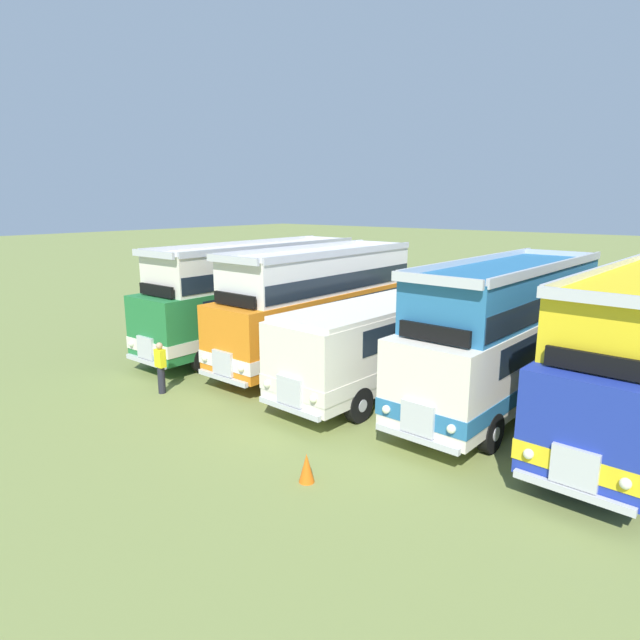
# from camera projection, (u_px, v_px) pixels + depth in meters

# --- Properties ---
(ground_plane) EXTENTS (200.00, 200.00, 0.00)m
(ground_plane) POSITION_uv_depth(u_px,v_px,m) (398.00, 381.00, 19.01)
(ground_plane) COLOR olive
(bus_first_in_row) EXTENTS (2.69, 11.18, 4.52)m
(bus_first_in_row) POSITION_uv_depth(u_px,v_px,m) (258.00, 293.00, 23.20)
(bus_first_in_row) COLOR #237538
(bus_first_in_row) RESTS_ON ground
(bus_second_in_row) EXTENTS (2.65, 9.74, 4.52)m
(bus_second_in_row) POSITION_uv_depth(u_px,v_px,m) (320.00, 303.00, 20.80)
(bus_second_in_row) COLOR orange
(bus_second_in_row) RESTS_ON ground
(bus_third_in_row) EXTENTS (2.96, 10.31, 2.99)m
(bus_third_in_row) POSITION_uv_depth(u_px,v_px,m) (395.00, 335.00, 18.38)
(bus_third_in_row) COLOR silver
(bus_third_in_row) RESTS_ON ground
(bus_fourth_in_row) EXTENTS (2.86, 10.07, 4.52)m
(bus_fourth_in_row) POSITION_uv_depth(u_px,v_px,m) (507.00, 331.00, 16.37)
(bus_fourth_in_row) COLOR silver
(bus_fourth_in_row) RESTS_ON ground
(cone_near_end) EXTENTS (0.36, 0.36, 0.68)m
(cone_near_end) POSITION_uv_depth(u_px,v_px,m) (307.00, 468.00, 12.09)
(cone_near_end) COLOR orange
(cone_near_end) RESTS_ON ground
(marshal_person) EXTENTS (0.36, 0.24, 1.73)m
(marshal_person) POSITION_uv_depth(u_px,v_px,m) (161.00, 367.00, 17.62)
(marshal_person) COLOR #23232D
(marshal_person) RESTS_ON ground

